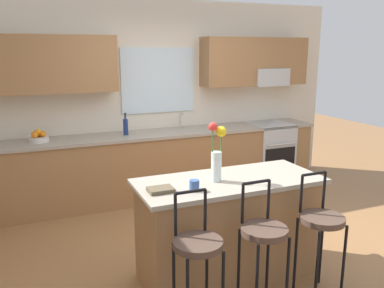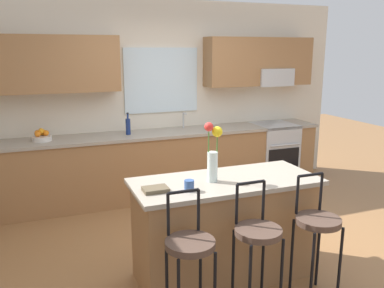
{
  "view_description": "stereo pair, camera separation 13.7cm",
  "coord_description": "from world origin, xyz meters",
  "px_view_note": "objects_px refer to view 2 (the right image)",
  "views": [
    {
      "loc": [
        -1.78,
        -3.47,
        2.02
      ],
      "look_at": [
        -0.09,
        0.55,
        1.0
      ],
      "focal_mm": 37.7,
      "sensor_mm": 36.0,
      "label": 1
    },
    {
      "loc": [
        -1.66,
        -3.52,
        2.02
      ],
      "look_at": [
        -0.09,
        0.55,
        1.0
      ],
      "focal_mm": 37.7,
      "sensor_mm": 36.0,
      "label": 2
    }
  ],
  "objects_px": {
    "flower_vase": "(213,154)",
    "mug_ceramic": "(189,186)",
    "bar_stool_near": "(190,250)",
    "bar_stool_far": "(317,226)",
    "kitchen_island": "(225,228)",
    "bar_stool_middle": "(257,237)",
    "cookbook": "(156,189)",
    "oven_range": "(273,153)",
    "bottle_olive_oil": "(128,126)",
    "fruit_bowl_oranges": "(42,136)"
  },
  "relations": [
    {
      "from": "bar_stool_near",
      "to": "fruit_bowl_oranges",
      "type": "bearing_deg",
      "value": 108.21
    },
    {
      "from": "bar_stool_middle",
      "to": "cookbook",
      "type": "bearing_deg",
      "value": 142.66
    },
    {
      "from": "flower_vase",
      "to": "bar_stool_middle",
      "type": "bearing_deg",
      "value": -77.52
    },
    {
      "from": "bar_stool_middle",
      "to": "bar_stool_far",
      "type": "distance_m",
      "value": 0.55
    },
    {
      "from": "bar_stool_near",
      "to": "flower_vase",
      "type": "distance_m",
      "value": 0.88
    },
    {
      "from": "flower_vase",
      "to": "mug_ceramic",
      "type": "height_order",
      "value": "flower_vase"
    },
    {
      "from": "kitchen_island",
      "to": "bar_stool_near",
      "type": "xyz_separation_m",
      "value": [
        -0.55,
        -0.57,
        0.17
      ]
    },
    {
      "from": "kitchen_island",
      "to": "bar_stool_far",
      "type": "height_order",
      "value": "bar_stool_far"
    },
    {
      "from": "bar_stool_middle",
      "to": "flower_vase",
      "type": "relative_size",
      "value": 2.02
    },
    {
      "from": "kitchen_island",
      "to": "bar_stool_middle",
      "type": "distance_m",
      "value": 0.59
    },
    {
      "from": "oven_range",
      "to": "fruit_bowl_oranges",
      "type": "xyz_separation_m",
      "value": [
        -3.33,
        0.03,
        0.52
      ]
    },
    {
      "from": "bar_stool_near",
      "to": "fruit_bowl_oranges",
      "type": "relative_size",
      "value": 4.34
    },
    {
      "from": "bar_stool_far",
      "to": "flower_vase",
      "type": "distance_m",
      "value": 1.03
    },
    {
      "from": "bottle_olive_oil",
      "to": "mug_ceramic",
      "type": "bearing_deg",
      "value": -90.52
    },
    {
      "from": "bottle_olive_oil",
      "to": "fruit_bowl_oranges",
      "type": "bearing_deg",
      "value": 179.73
    },
    {
      "from": "oven_range",
      "to": "cookbook",
      "type": "height_order",
      "value": "cookbook"
    },
    {
      "from": "bar_stool_middle",
      "to": "fruit_bowl_oranges",
      "type": "distance_m",
      "value": 3.16
    },
    {
      "from": "kitchen_island",
      "to": "bar_stool_far",
      "type": "distance_m",
      "value": 0.81
    },
    {
      "from": "flower_vase",
      "to": "fruit_bowl_oranges",
      "type": "relative_size",
      "value": 2.15
    },
    {
      "from": "flower_vase",
      "to": "mug_ceramic",
      "type": "distance_m",
      "value": 0.37
    },
    {
      "from": "cookbook",
      "to": "mug_ceramic",
      "type": "bearing_deg",
      "value": -19.09
    },
    {
      "from": "oven_range",
      "to": "kitchen_island",
      "type": "bearing_deg",
      "value": -130.65
    },
    {
      "from": "kitchen_island",
      "to": "flower_vase",
      "type": "height_order",
      "value": "flower_vase"
    },
    {
      "from": "fruit_bowl_oranges",
      "to": "flower_vase",
      "type": "bearing_deg",
      "value": -58.82
    },
    {
      "from": "mug_ceramic",
      "to": "bar_stool_far",
      "type": "bearing_deg",
      "value": -23.37
    },
    {
      "from": "mug_ceramic",
      "to": "bar_stool_near",
      "type": "bearing_deg",
      "value": -110.2
    },
    {
      "from": "oven_range",
      "to": "flower_vase",
      "type": "bearing_deg",
      "value": -132.46
    },
    {
      "from": "bar_stool_near",
      "to": "flower_vase",
      "type": "xyz_separation_m",
      "value": [
        0.42,
        0.56,
        0.53
      ]
    },
    {
      "from": "bar_stool_middle",
      "to": "mug_ceramic",
      "type": "bearing_deg",
      "value": 134.21
    },
    {
      "from": "kitchen_island",
      "to": "oven_range",
      "type": "bearing_deg",
      "value": 49.35
    },
    {
      "from": "bar_stool_middle",
      "to": "mug_ceramic",
      "type": "height_order",
      "value": "bar_stool_middle"
    },
    {
      "from": "bar_stool_near",
      "to": "fruit_bowl_oranges",
      "type": "xyz_separation_m",
      "value": [
        -0.91,
        2.78,
        0.34
      ]
    },
    {
      "from": "kitchen_island",
      "to": "bottle_olive_oil",
      "type": "distance_m",
      "value": 2.31
    },
    {
      "from": "bar_stool_near",
      "to": "bottle_olive_oil",
      "type": "relative_size",
      "value": 3.56
    },
    {
      "from": "kitchen_island",
      "to": "bar_stool_middle",
      "type": "height_order",
      "value": "bar_stool_middle"
    },
    {
      "from": "fruit_bowl_oranges",
      "to": "bottle_olive_oil",
      "type": "xyz_separation_m",
      "value": [
        1.09,
        -0.01,
        0.06
      ]
    },
    {
      "from": "bar_stool_far",
      "to": "cookbook",
      "type": "xyz_separation_m",
      "value": [
        -1.2,
        0.5,
        0.3
      ]
    },
    {
      "from": "oven_range",
      "to": "bottle_olive_oil",
      "type": "bearing_deg",
      "value": 179.37
    },
    {
      "from": "oven_range",
      "to": "fruit_bowl_oranges",
      "type": "relative_size",
      "value": 3.83
    },
    {
      "from": "oven_range",
      "to": "bar_stool_far",
      "type": "bearing_deg",
      "value": -115.69
    },
    {
      "from": "bar_stool_near",
      "to": "cookbook",
      "type": "xyz_separation_m",
      "value": [
        -0.1,
        0.5,
        0.3
      ]
    },
    {
      "from": "flower_vase",
      "to": "cookbook",
      "type": "xyz_separation_m",
      "value": [
        -0.53,
        -0.07,
        -0.23
      ]
    },
    {
      "from": "kitchen_island",
      "to": "flower_vase",
      "type": "bearing_deg",
      "value": -178.94
    },
    {
      "from": "bar_stool_middle",
      "to": "bottle_olive_oil",
      "type": "relative_size",
      "value": 3.56
    },
    {
      "from": "cookbook",
      "to": "bottle_olive_oil",
      "type": "relative_size",
      "value": 0.68
    },
    {
      "from": "oven_range",
      "to": "fruit_bowl_oranges",
      "type": "height_order",
      "value": "fruit_bowl_oranges"
    },
    {
      "from": "fruit_bowl_oranges",
      "to": "mug_ceramic",
      "type": "bearing_deg",
      "value": -65.78
    },
    {
      "from": "kitchen_island",
      "to": "bottle_olive_oil",
      "type": "relative_size",
      "value": 5.6
    },
    {
      "from": "bar_stool_near",
      "to": "cookbook",
      "type": "distance_m",
      "value": 0.59
    },
    {
      "from": "flower_vase",
      "to": "bottle_olive_oil",
      "type": "distance_m",
      "value": 2.22
    }
  ]
}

